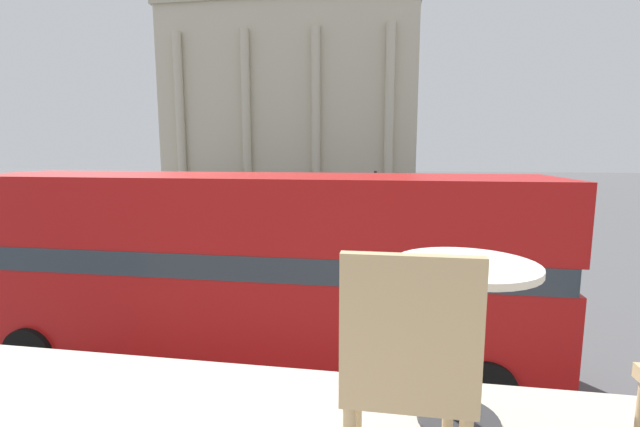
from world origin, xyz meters
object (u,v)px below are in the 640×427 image
traffic_light_near (344,228)px  pedestrian_black (448,216)px  double_decker_bus (257,261)px  plaza_building_left (296,104)px  traffic_light_mid (377,200)px  cafe_dining_table (464,307)px  pedestrian_grey (390,200)px  pedestrian_yellow (234,206)px  cafe_chair_0 (406,368)px

traffic_light_near → pedestrian_black: 11.68m
double_decker_bus → traffic_light_near: (1.32, 4.38, -0.07)m
double_decker_bus → plaza_building_left: plaza_building_left is taller
double_decker_bus → traffic_light_mid: double_decker_bus is taller
cafe_dining_table → pedestrian_grey: 29.12m
pedestrian_yellow → traffic_light_near: bearing=55.5°
plaza_building_left → pedestrian_black: size_ratio=15.55×
traffic_light_near → traffic_light_mid: size_ratio=0.91×
cafe_chair_0 → pedestrian_black: 22.27m
double_decker_bus → plaza_building_left: bearing=107.3°
double_decker_bus → pedestrian_black: (5.74, 15.13, -1.17)m
traffic_light_mid → pedestrian_black: size_ratio=1.99×
cafe_dining_table → traffic_light_mid: 16.60m
cafe_chair_0 → pedestrian_black: (3.10, 21.89, -2.66)m
plaza_building_left → pedestrian_grey: (11.20, -20.47, -9.15)m
cafe_chair_0 → pedestrian_yellow: bearing=115.3°
traffic_light_mid → pedestrian_black: (3.63, 4.83, -1.31)m
cafe_chair_0 → pedestrian_grey: cafe_chair_0 is taller
cafe_dining_table → pedestrian_yellow: bearing=112.6°
plaza_building_left → traffic_light_mid: size_ratio=7.81×
cafe_dining_table → pedestrian_grey: bearing=90.3°
traffic_light_mid → pedestrian_yellow: traffic_light_mid is taller
pedestrian_grey → cafe_chair_0: bearing=107.1°
cafe_chair_0 → traffic_light_mid: bearing=95.5°
pedestrian_grey → double_decker_bus: bearing=100.4°
pedestrian_yellow → pedestrian_grey: 10.98m
traffic_light_near → traffic_light_mid: (0.80, 5.92, 0.21)m
cafe_chair_0 → pedestrian_yellow: size_ratio=0.55×
pedestrian_grey → pedestrian_yellow: bearing=43.2°
traffic_light_mid → traffic_light_near: bearing=-97.7°
traffic_light_mid → cafe_dining_table: bearing=-87.3°
double_decker_bus → pedestrian_black: 16.23m
cafe_dining_table → plaza_building_left: 51.15m
cafe_dining_table → traffic_light_near: bearing=98.5°
plaza_building_left → pedestrian_black: 32.78m
double_decker_bus → pedestrian_yellow: size_ratio=6.76×
pedestrian_black → double_decker_bus: bearing=144.6°
traffic_light_mid → pedestrian_yellow: bearing=140.4°
cafe_chair_0 → pedestrian_yellow: cafe_chair_0 is taller
double_decker_bus → pedestrian_grey: size_ratio=6.56×
cafe_dining_table → plaza_building_left: bearing=103.0°
cafe_chair_0 → pedestrian_black: bearing=85.6°
pedestrian_grey → pedestrian_black: bearing=128.8°
cafe_dining_table → pedestrian_black: 21.71m
plaza_building_left → pedestrian_yellow: 26.91m
traffic_light_near → pedestrian_grey: size_ratio=1.91×
double_decker_bus → traffic_light_near: bearing=79.5°
plaza_building_left → double_decker_bus: bearing=-78.9°
cafe_dining_table → pedestrian_black: size_ratio=0.40×
plaza_building_left → traffic_light_near: size_ratio=8.62×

